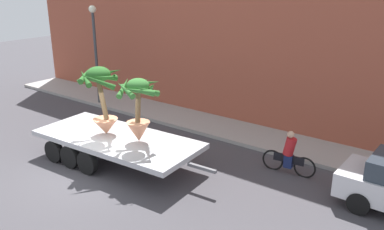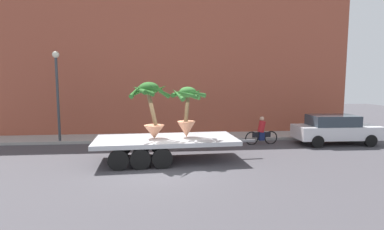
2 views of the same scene
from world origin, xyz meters
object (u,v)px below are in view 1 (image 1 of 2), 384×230
(flatbed_trailer, at_px, (112,141))
(potted_palm_rear, at_px, (138,107))
(street_lamp, at_px, (95,42))
(potted_palm_middle, at_px, (101,96))
(cyclist, at_px, (289,155))

(flatbed_trailer, distance_m, potted_palm_rear, 1.85)
(potted_palm_rear, height_order, street_lamp, street_lamp)
(street_lamp, bearing_deg, potted_palm_middle, -39.05)
(potted_palm_middle, relative_size, cyclist, 1.30)
(flatbed_trailer, relative_size, cyclist, 3.84)
(potted_palm_middle, bearing_deg, street_lamp, 140.95)
(potted_palm_rear, distance_m, potted_palm_middle, 1.57)
(potted_palm_rear, xyz_separation_m, potted_palm_middle, (-1.55, -0.21, 0.17))
(potted_palm_rear, bearing_deg, flatbed_trailer, -170.52)
(flatbed_trailer, bearing_deg, cyclist, 27.73)
(flatbed_trailer, relative_size, potted_palm_middle, 2.95)
(flatbed_trailer, bearing_deg, potted_palm_middle, -178.02)
(flatbed_trailer, bearing_deg, street_lamp, 143.00)
(potted_palm_rear, distance_m, cyclist, 5.23)
(flatbed_trailer, distance_m, cyclist, 6.12)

